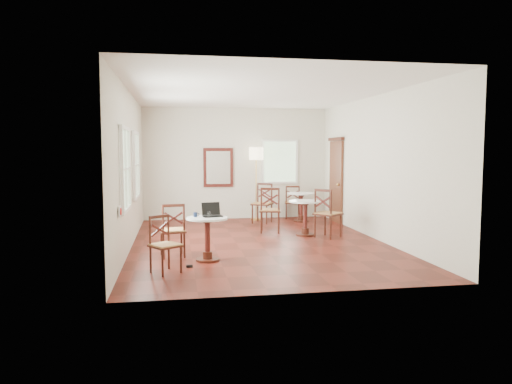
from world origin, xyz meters
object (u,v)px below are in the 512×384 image
chair_mid_b (327,213)px  laptop (212,213)px  cafe_table_mid (305,214)px  chair_back_b (262,203)px  chair_back_a (293,202)px  navy_mug (196,215)px  chair_mid_a (270,210)px  cafe_table_back (301,204)px  power_adapter (189,266)px  chair_near_a (173,230)px  cafe_table_near (207,234)px  floor_lamp (256,158)px  mouse (205,216)px  chair_near_b (165,245)px  water_glass (209,214)px

chair_mid_b → laptop: 3.06m
cafe_table_mid → chair_back_b: size_ratio=0.75×
chair_back_a → navy_mug: bearing=71.4°
chair_mid_a → chair_mid_b: (1.08, -0.83, 0.01)m
cafe_table_back → power_adapter: size_ratio=7.44×
chair_near_a → power_adapter: bearing=100.5°
chair_back_a → power_adapter: 5.87m
chair_mid_b → laptop: bearing=83.0°
chair_mid_a → cafe_table_near: bearing=70.2°
floor_lamp → mouse: size_ratio=19.78×
chair_mid_b → cafe_table_mid: bearing=12.4°
chair_back_a → cafe_table_mid: bearing=95.3°
cafe_table_near → chair_near_a: 0.71m
cafe_table_mid → laptop: 2.93m
laptop → navy_mug: size_ratio=3.54×
cafe_table_back → chair_mid_b: 2.30m
cafe_table_back → chair_near_a: size_ratio=0.80×
navy_mug → chair_near_b: bearing=-123.7°
cafe_table_mid → power_adapter: size_ratio=7.52×
chair_mid_b → navy_mug: bearing=81.3°
chair_back_b → power_adapter: bearing=-83.4°
cafe_table_mid → power_adapter: 3.62m
chair_mid_b → mouse: (-2.70, -1.74, 0.24)m
chair_back_b → floor_lamp: 1.28m
chair_near_a → chair_mid_b: chair_mid_b is taller
cafe_table_mid → chair_mid_a: chair_mid_a is taller
chair_mid_b → chair_mid_a: bearing=13.5°
cafe_table_near → laptop: (0.09, 0.14, 0.34)m
chair_mid_b → power_adapter: size_ratio=10.33×
chair_back_b → navy_mug: size_ratio=10.05×
chair_near_b → chair_back_b: 5.27m
chair_mid_a → mouse: (-1.62, -2.57, 0.24)m
chair_back_b → navy_mug: 4.38m
laptop → chair_back_a: bearing=50.4°
chair_back_a → chair_back_b: 1.13m
chair_back_a → mouse: (-2.66, -4.63, 0.30)m
cafe_table_mid → navy_mug: bearing=-141.1°
water_glass → cafe_table_mid: bearing=42.8°
mouse → water_glass: (0.07, -0.01, 0.03)m
chair_near_b → water_glass: size_ratio=8.18×
floor_lamp → power_adapter: 5.62m
laptop → navy_mug: laptop is taller
cafe_table_back → chair_near_b: 5.83m
chair_back_a → power_adapter: bearing=72.9°
water_glass → chair_back_b: bearing=67.8°
chair_near_b → chair_near_a: bearing=49.5°
cafe_table_near → navy_mug: (-0.19, 0.08, 0.32)m
cafe_table_back → mouse: bearing=-124.2°
cafe_table_back → chair_back_b: chair_back_b is taller
cafe_table_near → power_adapter: size_ratio=7.29×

